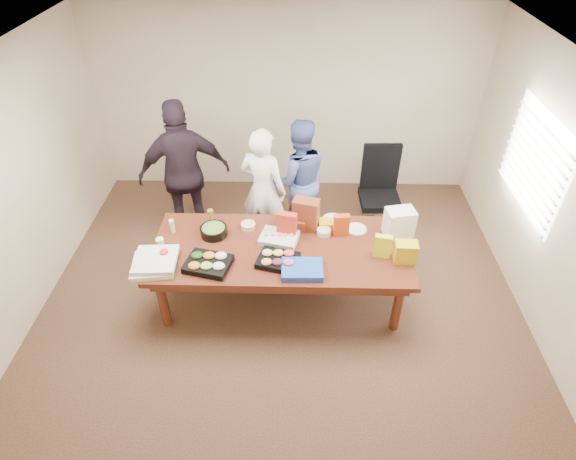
{
  "coord_description": "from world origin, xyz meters",
  "views": [
    {
      "loc": [
        0.17,
        -3.88,
        4.04
      ],
      "look_at": [
        0.08,
        0.1,
        0.91
      ],
      "focal_mm": 29.22,
      "sensor_mm": 36.0,
      "label": 1
    }
  ],
  "objects_px": {
    "person_center": "(263,190)",
    "salad_bowl": "(214,231)",
    "person_right": "(298,179)",
    "office_chair": "(380,196)",
    "conference_table": "(281,273)",
    "sheet_cake": "(279,238)"
  },
  "relations": [
    {
      "from": "office_chair",
      "to": "salad_bowl",
      "type": "xyz_separation_m",
      "value": [
        -2.01,
        -1.06,
        0.21
      ]
    },
    {
      "from": "conference_table",
      "to": "person_right",
      "type": "xyz_separation_m",
      "value": [
        0.18,
        1.29,
        0.44
      ]
    },
    {
      "from": "office_chair",
      "to": "sheet_cake",
      "type": "xyz_separation_m",
      "value": [
        -1.28,
        -1.15,
        0.2
      ]
    },
    {
      "from": "person_right",
      "to": "sheet_cake",
      "type": "xyz_separation_m",
      "value": [
        -0.2,
        -1.18,
        -0.03
      ]
    },
    {
      "from": "sheet_cake",
      "to": "salad_bowl",
      "type": "relative_size",
      "value": 1.33
    },
    {
      "from": "conference_table",
      "to": "person_center",
      "type": "bearing_deg",
      "value": 104.39
    },
    {
      "from": "conference_table",
      "to": "sheet_cake",
      "type": "height_order",
      "value": "sheet_cake"
    },
    {
      "from": "person_center",
      "to": "salad_bowl",
      "type": "relative_size",
      "value": 5.48
    },
    {
      "from": "conference_table",
      "to": "person_center",
      "type": "relative_size",
      "value": 1.68
    },
    {
      "from": "office_chair",
      "to": "person_right",
      "type": "height_order",
      "value": "person_right"
    },
    {
      "from": "conference_table",
      "to": "person_center",
      "type": "xyz_separation_m",
      "value": [
        -0.25,
        0.99,
        0.46
      ]
    },
    {
      "from": "salad_bowl",
      "to": "person_center",
      "type": "bearing_deg",
      "value": 57.43
    },
    {
      "from": "person_right",
      "to": "salad_bowl",
      "type": "height_order",
      "value": "person_right"
    },
    {
      "from": "salad_bowl",
      "to": "person_right",
      "type": "bearing_deg",
      "value": 49.22
    },
    {
      "from": "conference_table",
      "to": "salad_bowl",
      "type": "xyz_separation_m",
      "value": [
        -0.76,
        0.2,
        0.42
      ]
    },
    {
      "from": "person_right",
      "to": "salad_bowl",
      "type": "distance_m",
      "value": 1.44
    },
    {
      "from": "office_chair",
      "to": "conference_table",
      "type": "bearing_deg",
      "value": -136.68
    },
    {
      "from": "conference_table",
      "to": "office_chair",
      "type": "relative_size",
      "value": 2.4
    },
    {
      "from": "person_center",
      "to": "salad_bowl",
      "type": "distance_m",
      "value": 0.94
    },
    {
      "from": "conference_table",
      "to": "office_chair",
      "type": "bearing_deg",
      "value": 45.13
    },
    {
      "from": "office_chair",
      "to": "sheet_cake",
      "type": "height_order",
      "value": "office_chair"
    },
    {
      "from": "salad_bowl",
      "to": "conference_table",
      "type": "bearing_deg",
      "value": -15.09
    }
  ]
}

